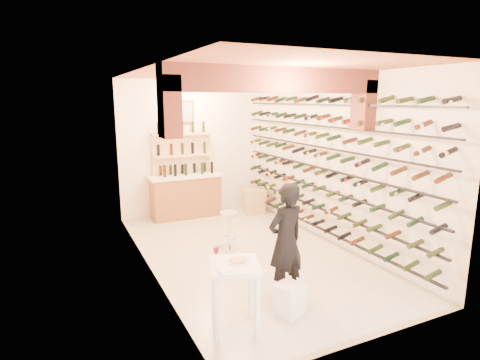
% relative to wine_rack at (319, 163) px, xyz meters
% --- Properties ---
extents(ground, '(6.00, 6.00, 0.00)m').
position_rel_wine_rack_xyz_m(ground, '(-1.53, 0.00, -1.55)').
color(ground, beige).
rests_on(ground, ground).
extents(room_shell, '(3.52, 6.02, 3.21)m').
position_rel_wine_rack_xyz_m(room_shell, '(-1.53, -0.26, 0.70)').
color(room_shell, white).
rests_on(room_shell, ground).
extents(wine_rack, '(0.32, 5.70, 2.56)m').
position_rel_wine_rack_xyz_m(wine_rack, '(0.00, 0.00, 0.00)').
color(wine_rack, black).
rests_on(wine_rack, ground).
extents(back_counter, '(1.70, 0.62, 1.29)m').
position_rel_wine_rack_xyz_m(back_counter, '(-1.83, 2.65, -1.02)').
color(back_counter, '#995E2F').
rests_on(back_counter, ground).
extents(back_shelving, '(1.40, 0.31, 2.73)m').
position_rel_wine_rack_xyz_m(back_shelving, '(-1.83, 2.89, -0.38)').
color(back_shelving, '#DFB17D').
rests_on(back_shelving, ground).
extents(tasting_table, '(0.74, 0.74, 1.02)m').
position_rel_wine_rack_xyz_m(tasting_table, '(-2.75, -2.10, -0.86)').
color(tasting_table, white).
rests_on(tasting_table, ground).
extents(white_stool, '(0.41, 0.41, 0.40)m').
position_rel_wine_rack_xyz_m(white_stool, '(-1.97, -2.10, -1.35)').
color(white_stool, white).
rests_on(white_stool, ground).
extents(person, '(0.67, 0.51, 1.65)m').
position_rel_wine_rack_xyz_m(person, '(-1.77, -1.67, -0.72)').
color(person, black).
rests_on(person, ground).
extents(chrome_barstool, '(0.36, 0.36, 0.70)m').
position_rel_wine_rack_xyz_m(chrome_barstool, '(-1.74, 0.35, -1.14)').
color(chrome_barstool, silver).
rests_on(chrome_barstool, ground).
extents(crate_lower, '(0.52, 0.40, 0.28)m').
position_rel_wine_rack_xyz_m(crate_lower, '(-0.25, 2.20, -1.41)').
color(crate_lower, tan).
rests_on(crate_lower, ground).
extents(crate_upper, '(0.59, 0.45, 0.32)m').
position_rel_wine_rack_xyz_m(crate_upper, '(-0.25, 2.20, -1.11)').
color(crate_upper, tan).
rests_on(crate_upper, crate_lower).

